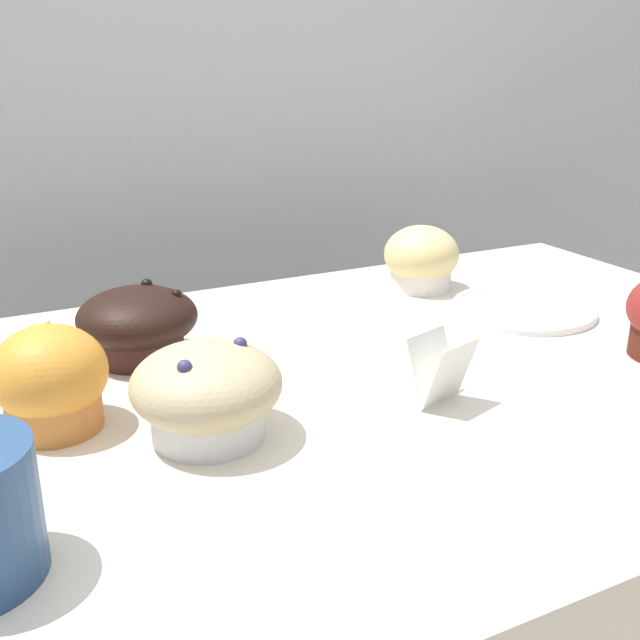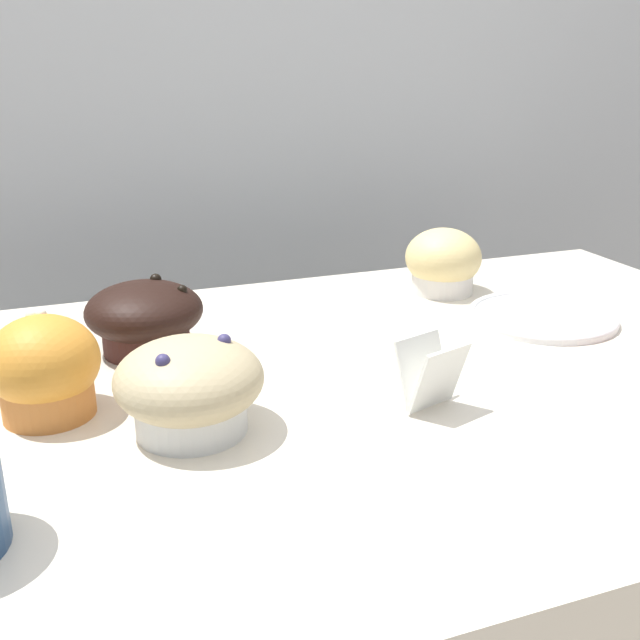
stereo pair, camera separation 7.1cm
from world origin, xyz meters
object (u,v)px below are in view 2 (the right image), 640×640
object	(u,v)px
muffin_back_right	(145,317)
serving_plate	(542,316)
muffin_front_left	(190,386)
muffin_front_right	(443,262)
muffin_back_left	(45,369)

from	to	relation	value
muffin_back_right	serving_plate	distance (m)	0.44
muffin_front_left	muffin_front_right	distance (m)	0.45
muffin_front_left	serving_plate	distance (m)	0.44
muffin_back_left	serving_plate	distance (m)	0.53
muffin_back_left	muffin_front_left	bearing A→B (deg)	-33.14
muffin_back_right	serving_plate	bearing A→B (deg)	-8.11
serving_plate	muffin_back_left	bearing A→B (deg)	-174.24
muffin_back_right	muffin_front_left	distance (m)	0.18
serving_plate	muffin_front_left	bearing A→B (deg)	-163.89
muffin_back_left	muffin_front_left	distance (m)	0.13
muffin_back_right	muffin_front_right	distance (m)	0.38
muffin_back_right	muffin_front_left	xyz separation A→B (m)	(0.01, -0.18, 0.00)
muffin_back_left	muffin_front_right	bearing A→B (deg)	21.37
muffin_back_left	serving_plate	size ratio (longest dim) A/B	0.55
serving_plate	muffin_front_right	bearing A→B (deg)	112.81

